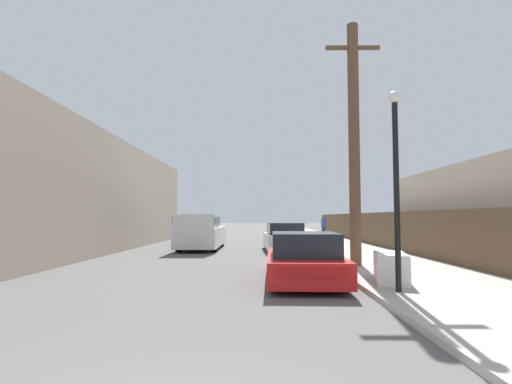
{
  "coord_description": "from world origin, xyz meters",
  "views": [
    {
      "loc": [
        0.89,
        -2.22,
        1.66
      ],
      "look_at": [
        0.78,
        9.29,
        2.39
      ],
      "focal_mm": 28.0,
      "sensor_mm": 36.0,
      "label": 1
    }
  ],
  "objects_px": {
    "discarded_fridge": "(391,267)",
    "pedestrian": "(323,226)",
    "pickup_truck": "(201,232)",
    "utility_pole": "(354,140)",
    "street_lamp": "(396,172)",
    "parked_sports_car_red": "(304,259)",
    "car_parked_mid": "(284,238)"
  },
  "relations": [
    {
      "from": "discarded_fridge",
      "to": "pedestrian",
      "type": "distance_m",
      "value": 20.41
    },
    {
      "from": "pickup_truck",
      "to": "utility_pole",
      "type": "xyz_separation_m",
      "value": [
        6.12,
        -7.37,
        3.3
      ]
    },
    {
      "from": "street_lamp",
      "to": "parked_sports_car_red",
      "type": "bearing_deg",
      "value": 131.82
    },
    {
      "from": "car_parked_mid",
      "to": "pickup_truck",
      "type": "height_order",
      "value": "pickup_truck"
    },
    {
      "from": "parked_sports_car_red",
      "to": "pickup_truck",
      "type": "bearing_deg",
      "value": 114.04
    },
    {
      "from": "pickup_truck",
      "to": "street_lamp",
      "type": "distance_m",
      "value": 13.48
    },
    {
      "from": "car_parked_mid",
      "to": "utility_pole",
      "type": "xyz_separation_m",
      "value": [
        1.89,
        -6.78,
        3.55
      ]
    },
    {
      "from": "parked_sports_car_red",
      "to": "pedestrian",
      "type": "bearing_deg",
      "value": 81.11
    },
    {
      "from": "discarded_fridge",
      "to": "street_lamp",
      "type": "bearing_deg",
      "value": -88.66
    },
    {
      "from": "car_parked_mid",
      "to": "street_lamp",
      "type": "distance_m",
      "value": 11.7
    },
    {
      "from": "parked_sports_car_red",
      "to": "utility_pole",
      "type": "distance_m",
      "value": 4.92
    },
    {
      "from": "parked_sports_car_red",
      "to": "pickup_truck",
      "type": "relative_size",
      "value": 0.78
    },
    {
      "from": "utility_pole",
      "to": "discarded_fridge",
      "type": "bearing_deg",
      "value": -89.43
    },
    {
      "from": "parked_sports_car_red",
      "to": "pedestrian",
      "type": "xyz_separation_m",
      "value": [
        3.66,
        19.68,
        0.45
      ]
    },
    {
      "from": "pickup_truck",
      "to": "parked_sports_car_red",
      "type": "bearing_deg",
      "value": 112.29
    },
    {
      "from": "parked_sports_car_red",
      "to": "street_lamp",
      "type": "bearing_deg",
      "value": -46.53
    },
    {
      "from": "parked_sports_car_red",
      "to": "street_lamp",
      "type": "relative_size",
      "value": 1.06
    },
    {
      "from": "discarded_fridge",
      "to": "pickup_truck",
      "type": "height_order",
      "value": "pickup_truck"
    },
    {
      "from": "street_lamp",
      "to": "utility_pole",
      "type": "bearing_deg",
      "value": 87.13
    },
    {
      "from": "pedestrian",
      "to": "discarded_fridge",
      "type": "bearing_deg",
      "value": -94.61
    },
    {
      "from": "discarded_fridge",
      "to": "pickup_truck",
      "type": "bearing_deg",
      "value": 132.74
    },
    {
      "from": "pickup_truck",
      "to": "pedestrian",
      "type": "height_order",
      "value": "pedestrian"
    },
    {
      "from": "car_parked_mid",
      "to": "pedestrian",
      "type": "bearing_deg",
      "value": 68.16
    },
    {
      "from": "pickup_truck",
      "to": "discarded_fridge",
      "type": "bearing_deg",
      "value": 119.81
    },
    {
      "from": "car_parked_mid",
      "to": "street_lamp",
      "type": "relative_size",
      "value": 1.01
    },
    {
      "from": "car_parked_mid",
      "to": "pedestrian",
      "type": "relative_size",
      "value": 2.42
    },
    {
      "from": "utility_pole",
      "to": "pedestrian",
      "type": "height_order",
      "value": "utility_pole"
    },
    {
      "from": "pedestrian",
      "to": "utility_pole",
      "type": "bearing_deg",
      "value": -95.62
    },
    {
      "from": "parked_sports_car_red",
      "to": "car_parked_mid",
      "type": "height_order",
      "value": "car_parked_mid"
    },
    {
      "from": "utility_pole",
      "to": "street_lamp",
      "type": "xyz_separation_m",
      "value": [
        -0.23,
        -4.63,
        -1.59
      ]
    },
    {
      "from": "car_parked_mid",
      "to": "utility_pole",
      "type": "height_order",
      "value": "utility_pole"
    },
    {
      "from": "parked_sports_car_red",
      "to": "street_lamp",
      "type": "height_order",
      "value": "street_lamp"
    }
  ]
}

